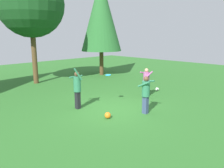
{
  "coord_description": "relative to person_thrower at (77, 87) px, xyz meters",
  "views": [
    {
      "loc": [
        -7.18,
        -7.07,
        3.39
      ],
      "look_at": [
        0.45,
        0.47,
        1.05
      ],
      "focal_mm": 36.38,
      "sensor_mm": 36.0,
      "label": 1
    }
  ],
  "objects": [
    {
      "name": "ground_plane",
      "position": [
        1.1,
        -1.2,
        -1.05
      ],
      "size": [
        40.0,
        40.0,
        0.0
      ],
      "primitive_type": "plane",
      "color": "#2D6B28"
    },
    {
      "name": "frisbee",
      "position": [
        1.43,
        -0.57,
        0.43
      ],
      "size": [
        0.31,
        0.31,
        0.05
      ],
      "color": "#2393D1"
    },
    {
      "name": "person_catcher",
      "position": [
        3.84,
        -1.08,
        -0.1
      ],
      "size": [
        0.62,
        0.58,
        1.62
      ],
      "rotation": [
        0.0,
        0.0,
        2.94
      ],
      "color": "#4C382D",
      "rests_on": "ground_plane"
    },
    {
      "name": "person_bystander",
      "position": [
        1.68,
        -2.64,
        -0.07
      ],
      "size": [
        0.55,
        0.62,
        1.66
      ],
      "rotation": [
        0.0,
        0.0,
        1.69
      ],
      "color": "#38476B",
      "rests_on": "ground_plane"
    },
    {
      "name": "person_thrower",
      "position": [
        0.0,
        0.0,
        0.0
      ],
      "size": [
        0.64,
        0.63,
        1.94
      ],
      "rotation": [
        0.0,
        0.0,
        -0.38
      ],
      "color": "black",
      "rests_on": "ground_plane"
    },
    {
      "name": "ball_white",
      "position": [
        5.51,
        -0.71,
        -0.95
      ],
      "size": [
        0.21,
        0.21,
        0.21
      ],
      "primitive_type": "sphere",
      "color": "white",
      "rests_on": "ground_plane"
    },
    {
      "name": "ball_orange",
      "position": [
        0.09,
        -1.91,
        -0.92
      ],
      "size": [
        0.26,
        0.26,
        0.26
      ],
      "primitive_type": "sphere",
      "color": "orange",
      "rests_on": "ground_plane"
    },
    {
      "name": "tree_center",
      "position": [
        1.37,
        6.74,
        4.34
      ],
      "size": [
        4.47,
        4.47,
        7.64
      ],
      "color": "brown",
      "rests_on": "ground_plane"
    },
    {
      "name": "tree_far_right",
      "position": [
        7.05,
        5.99,
        3.97
      ],
      "size": [
        3.36,
        3.36,
        8.03
      ],
      "color": "brown",
      "rests_on": "ground_plane"
    }
  ]
}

